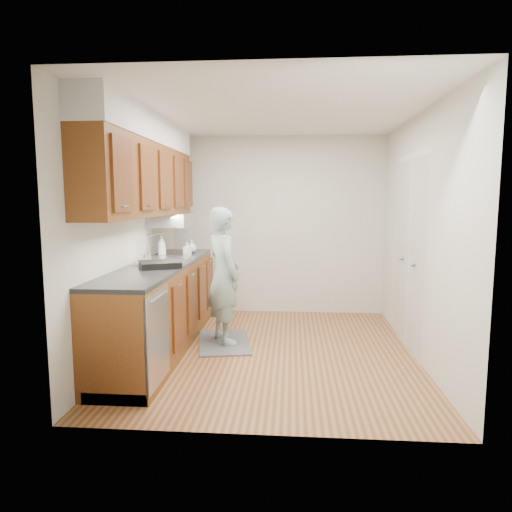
{
  "coord_description": "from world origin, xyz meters",
  "views": [
    {
      "loc": [
        0.21,
        -4.73,
        1.64
      ],
      "look_at": [
        -0.18,
        0.25,
        1.0
      ],
      "focal_mm": 32.0,
      "sensor_mm": 36.0,
      "label": 1
    }
  ],
  "objects_px": {
    "soap_bottle_a": "(162,246)",
    "dish_rack": "(160,264)",
    "soap_bottle_b": "(187,249)",
    "soap_bottle_c": "(191,246)",
    "person": "(223,266)"
  },
  "relations": [
    {
      "from": "soap_bottle_b",
      "to": "dish_rack",
      "type": "bearing_deg",
      "value": -93.68
    },
    {
      "from": "person",
      "to": "soap_bottle_a",
      "type": "distance_m",
      "value": 0.9
    },
    {
      "from": "soap_bottle_a",
      "to": "dish_rack",
      "type": "bearing_deg",
      "value": -75.42
    },
    {
      "from": "person",
      "to": "soap_bottle_c",
      "type": "xyz_separation_m",
      "value": [
        -0.53,
        0.75,
        0.15
      ]
    },
    {
      "from": "soap_bottle_c",
      "to": "dish_rack",
      "type": "bearing_deg",
      "value": -91.94
    },
    {
      "from": "soap_bottle_b",
      "to": "dish_rack",
      "type": "distance_m",
      "value": 0.96
    },
    {
      "from": "soap_bottle_b",
      "to": "soap_bottle_c",
      "type": "distance_m",
      "value": 0.32
    },
    {
      "from": "person",
      "to": "soap_bottle_b",
      "type": "height_order",
      "value": "person"
    },
    {
      "from": "soap_bottle_a",
      "to": "dish_rack",
      "type": "distance_m",
      "value": 0.91
    },
    {
      "from": "soap_bottle_b",
      "to": "dish_rack",
      "type": "relative_size",
      "value": 0.43
    },
    {
      "from": "person",
      "to": "soap_bottle_a",
      "type": "xyz_separation_m",
      "value": [
        -0.8,
        0.36,
        0.19
      ]
    },
    {
      "from": "person",
      "to": "soap_bottle_b",
      "type": "distance_m",
      "value": 0.69
    },
    {
      "from": "soap_bottle_a",
      "to": "soap_bottle_c",
      "type": "height_order",
      "value": "soap_bottle_a"
    },
    {
      "from": "soap_bottle_a",
      "to": "soap_bottle_b",
      "type": "bearing_deg",
      "value": 14.58
    },
    {
      "from": "soap_bottle_a",
      "to": "dish_rack",
      "type": "relative_size",
      "value": 0.64
    }
  ]
}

